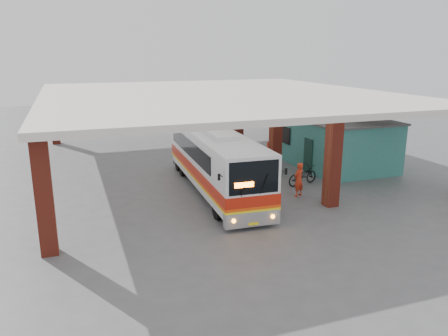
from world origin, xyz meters
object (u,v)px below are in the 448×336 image
coach_bus (215,161)px  motorcycle (302,175)px  pedestrian (299,179)px  red_chair (268,149)px

coach_bus → motorcycle: 5.06m
coach_bus → pedestrian: bearing=-28.5°
motorcycle → red_chair: bearing=-26.2°
coach_bus → pedestrian: coach_bus is taller
motorcycle → pedestrian: (-1.18, -1.65, 0.34)m
pedestrian → red_chair: pedestrian is taller
motorcycle → pedestrian: pedestrian is taller
red_chair → coach_bus: bearing=-145.5°
pedestrian → coach_bus: bearing=-55.3°
coach_bus → motorcycle: coach_bus is taller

